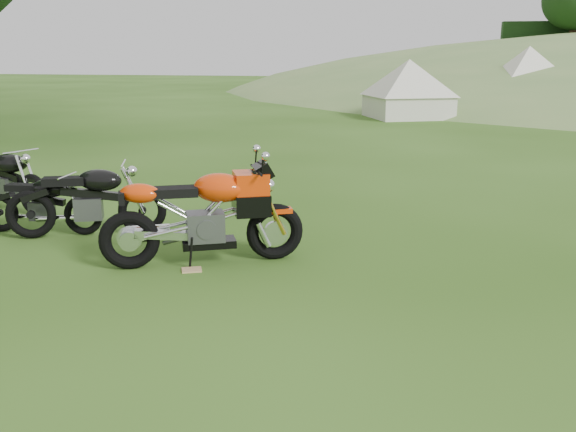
% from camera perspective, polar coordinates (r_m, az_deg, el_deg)
% --- Properties ---
extents(ground, '(120.00, 120.00, 0.00)m').
position_cam_1_polar(ground, '(6.33, 0.08, -7.33)').
color(ground, '#24470F').
rests_on(ground, ground).
extents(sport_motorcycle, '(2.22, 1.40, 1.31)m').
position_cam_1_polar(sport_motorcycle, '(7.23, -7.58, 0.74)').
color(sport_motorcycle, red).
rests_on(sport_motorcycle, ground).
extents(plywood_board, '(0.27, 0.24, 0.02)m').
position_cam_1_polar(plywood_board, '(7.19, -8.56, -4.75)').
color(plywood_board, tan).
rests_on(plywood_board, ground).
extents(vintage_moto_a, '(1.66, 0.50, 0.86)m').
position_cam_1_polar(vintage_moto_a, '(9.04, -21.19, 1.17)').
color(vintage_moto_a, black).
rests_on(vintage_moto_a, ground).
extents(vintage_moto_c, '(1.99, 1.13, 1.03)m').
position_cam_1_polar(vintage_moto_c, '(8.69, -17.51, 1.55)').
color(vintage_moto_c, black).
rests_on(vintage_moto_c, ground).
extents(vintage_moto_d, '(1.98, 1.12, 1.02)m').
position_cam_1_polar(vintage_moto_d, '(10.64, -23.97, 3.20)').
color(vintage_moto_d, black).
rests_on(vintage_moto_d, ground).
extents(tent_left, '(3.49, 3.49, 2.30)m').
position_cam_1_polar(tent_left, '(24.29, 10.65, 11.28)').
color(tent_left, beige).
rests_on(tent_left, ground).
extents(tent_mid, '(3.72, 3.72, 2.61)m').
position_cam_1_polar(tent_mid, '(28.58, 20.49, 11.38)').
color(tent_mid, silver).
rests_on(tent_mid, ground).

